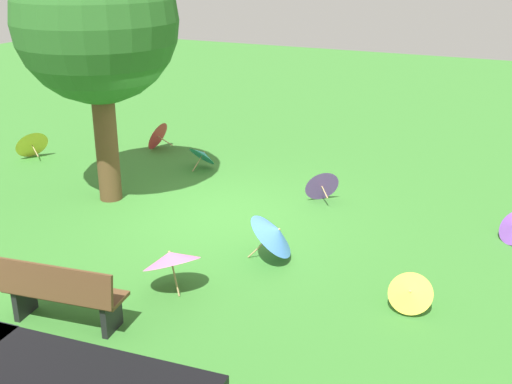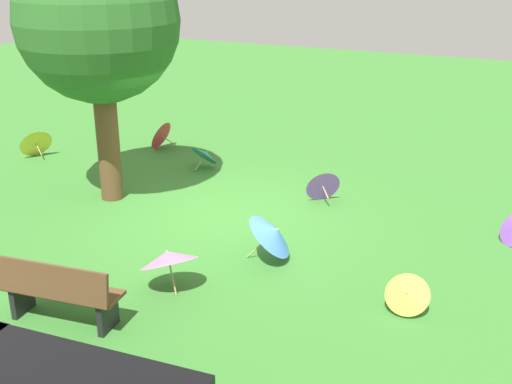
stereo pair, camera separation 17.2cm
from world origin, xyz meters
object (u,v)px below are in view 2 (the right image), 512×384
park_bench (59,292)px  parasol_blue_1 (274,233)px  parasol_pink_0 (168,257)px  parasol_red_0 (159,134)px  shade_tree (98,23)px  parasol_teal_0 (205,154)px  parasol_purple_1 (322,185)px  parasol_yellow_0 (35,142)px  parasol_yellow_1 (407,294)px

park_bench → parasol_blue_1: size_ratio=1.65×
parasol_pink_0 → parasol_blue_1: 1.74m
parasol_pink_0 → parasol_red_0: 6.86m
parasol_pink_0 → park_bench: bearing=60.6°
shade_tree → parasol_teal_0: shade_tree is taller
parasol_purple_1 → shade_tree: bearing=22.9°
shade_tree → parasol_purple_1: shade_tree is taller
parasol_yellow_0 → parasol_red_0: 2.83m
parasol_yellow_0 → parasol_yellow_1: 9.77m
parasol_yellow_0 → shade_tree: bearing=157.2°
parasol_red_0 → parasol_purple_1: parasol_red_0 is taller
shade_tree → parasol_pink_0: 4.76m
parasol_yellow_0 → parasol_red_0: bearing=-141.2°
park_bench → parasol_pink_0: 1.56m
shade_tree → parasol_yellow_0: 4.54m
parasol_yellow_0 → parasol_red_0: (-2.21, -1.77, 0.00)m
park_bench → parasol_teal_0: size_ratio=2.11×
parasol_purple_1 → parasol_teal_0: 3.04m
park_bench → parasol_pink_0: (-0.76, -1.35, 0.03)m
parasol_yellow_0 → parasol_purple_1: parasol_yellow_0 is taller
parasol_blue_1 → parasol_purple_1: size_ratio=1.37×
parasol_pink_0 → parasol_blue_1: size_ratio=1.15×
parasol_yellow_0 → parasol_teal_0: size_ratio=1.14×
parasol_purple_1 → parasol_yellow_1: 4.04m
park_bench → parasol_yellow_1: 4.50m
parasol_pink_0 → parasol_yellow_1: bearing=-165.5°
park_bench → shade_tree: size_ratio=0.34×
parasol_yellow_0 → parasol_purple_1: (-6.91, -0.23, -0.03)m
parasol_purple_1 → parasol_teal_0: size_ratio=0.93×
park_bench → parasol_teal_0: park_bench is taller
parasol_yellow_0 → parasol_yellow_1: (-9.28, 3.04, -0.08)m
parasol_pink_0 → parasol_yellow_1: size_ratio=1.82×
parasol_pink_0 → parasol_teal_0: parasol_pink_0 is taller
parasol_pink_0 → parasol_teal_0: size_ratio=1.47×
parasol_blue_1 → parasol_purple_1: 2.65m
parasol_pink_0 → parasol_teal_0: 5.27m
parasol_red_0 → parasol_teal_0: size_ratio=0.92×
parasol_red_0 → parasol_teal_0: (-1.75, 0.82, -0.02)m
parasol_yellow_1 → parasol_yellow_0: bearing=-18.2°
parasol_teal_0 → parasol_purple_1: bearing=166.3°
park_bench → parasol_purple_1: 5.67m
park_bench → parasol_blue_1: (-1.73, -2.81, -0.01)m
parasol_pink_0 → parasol_red_0: bearing=-55.3°
parasol_pink_0 → parasol_blue_1: parasol_blue_1 is taller
shade_tree → parasol_pink_0: shade_tree is taller
park_bench → parasol_teal_0: (1.39, -6.17, -0.14)m
park_bench → parasol_purple_1: size_ratio=2.27×
parasol_pink_0 → parasol_red_0: size_ratio=1.60×
shade_tree → parasol_yellow_1: bearing=164.4°
parasol_purple_1 → parasol_yellow_1: size_ratio=1.16×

